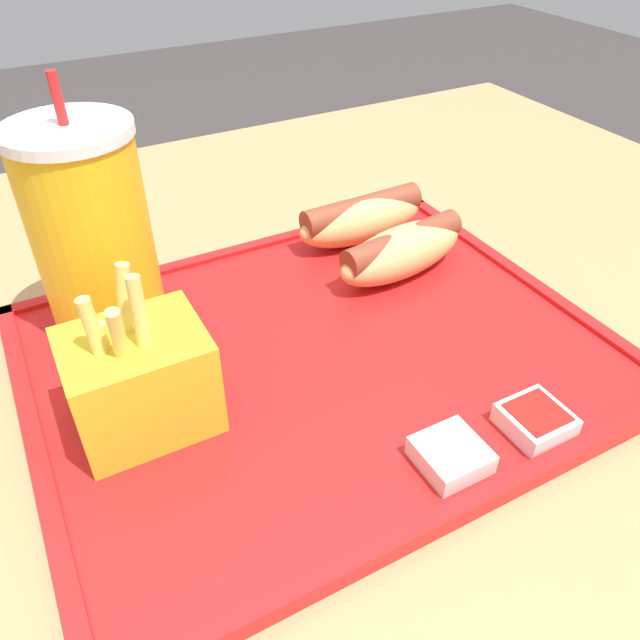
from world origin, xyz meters
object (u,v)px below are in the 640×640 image
at_px(soda_cup, 92,233).
at_px(sauce_cup_ketchup, 535,420).
at_px(hot_dog_far, 362,217).
at_px(hot_dog_near, 402,250).
at_px(fries_carton, 139,379).
at_px(sauce_cup_mayo, 449,455).

height_order(soda_cup, sauce_cup_ketchup, soda_cup).
bearing_deg(hot_dog_far, hot_dog_near, -90.00).
bearing_deg(hot_dog_far, fries_carton, -151.19).
relative_size(soda_cup, sauce_cup_mayo, 4.88).
distance_m(sauce_cup_mayo, sauce_cup_ketchup, 0.07).
relative_size(soda_cup, hot_dog_far, 1.47).
bearing_deg(fries_carton, sauce_cup_mayo, -39.07).
relative_size(soda_cup, fries_carton, 1.69).
relative_size(hot_dog_far, sauce_cup_ketchup, 3.32).
bearing_deg(hot_dog_near, sauce_cup_mayo, -116.20).
height_order(soda_cup, sauce_cup_mayo, soda_cup).
bearing_deg(fries_carton, soda_cup, 87.27).
distance_m(hot_dog_far, sauce_cup_ketchup, 0.27).
height_order(hot_dog_near, sauce_cup_mayo, hot_dog_near).
xyz_separation_m(hot_dog_near, fries_carton, (-0.26, -0.07, 0.01)).
relative_size(hot_dog_near, sauce_cup_ketchup, 3.42).
relative_size(hot_dog_near, sauce_cup_mayo, 3.42).
bearing_deg(sauce_cup_ketchup, hot_dog_far, 84.09).
xyz_separation_m(fries_carton, sauce_cup_ketchup, (0.23, -0.13, -0.03)).
relative_size(hot_dog_far, hot_dog_near, 0.97).
xyz_separation_m(hot_dog_far, hot_dog_near, (0.00, -0.07, -0.00)).
bearing_deg(sauce_cup_ketchup, hot_dog_near, 82.07).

